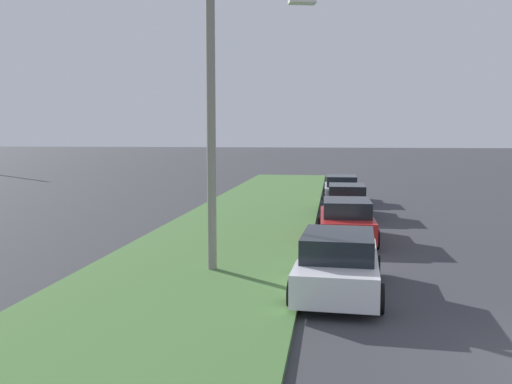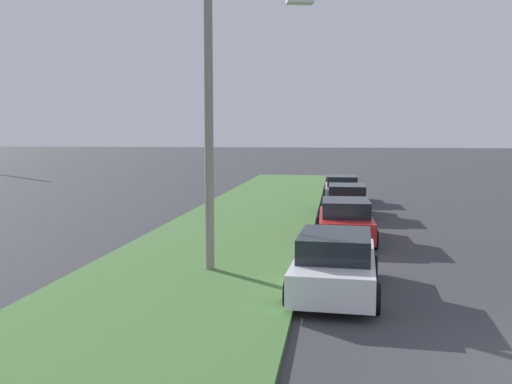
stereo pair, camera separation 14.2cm
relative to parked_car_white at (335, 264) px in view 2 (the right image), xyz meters
The scene contains 6 objects.
grass_median 7.14m from the parked_car_white, 32.80° to the left, with size 60.00×6.00×0.12m, color #477238.
parked_car_white is the anchor object (origin of this frame).
parked_car_red 6.53m from the parked_car_white, ahead, with size 4.34×2.09×1.47m.
parked_car_black 12.33m from the parked_car_white, ahead, with size 4.31×2.04×1.47m.
parked_car_silver 17.72m from the parked_car_white, ahead, with size 4.33×2.08×1.47m.
streetlight 4.97m from the parked_car_white, 63.61° to the left, with size 0.97×2.83×7.50m.
Camera 2 is at (-8.55, 4.10, 3.73)m, focal length 38.02 mm.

